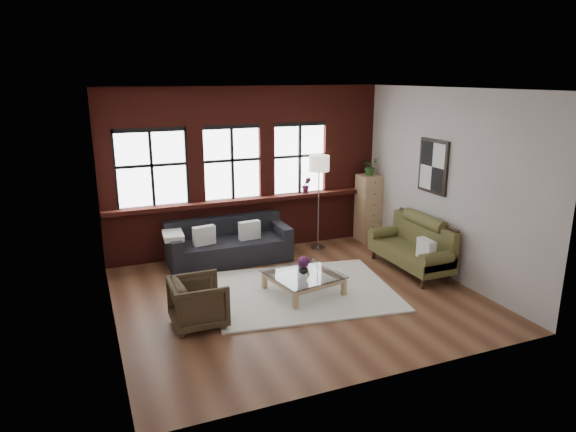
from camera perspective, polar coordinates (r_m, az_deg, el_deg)
name	(u,v)px	position (r m, az deg, el deg)	size (l,w,h in m)	color
floor	(296,295)	(8.27, 0.95, -8.81)	(5.50, 5.50, 0.00)	brown
ceiling	(297,89)	(7.55, 1.06, 13.95)	(5.50, 5.50, 0.00)	white
wall_back	(246,170)	(10.05, -4.66, 5.08)	(5.50, 5.50, 0.00)	#BBB4AE
wall_front	(389,247)	(5.63, 11.11, -3.44)	(5.50, 5.50, 0.00)	#BBB4AE
wall_left	(105,216)	(7.16, -19.67, 0.00)	(5.00, 5.00, 0.00)	#BBB4AE
wall_right	(445,184)	(9.17, 17.02, 3.46)	(5.00, 5.00, 0.00)	#BBB4AE
brick_backwall	(247,171)	(9.99, -4.56, 5.03)	(5.50, 0.12, 3.20)	#581B14
sill_ledge	(249,200)	(10.03, -4.33, 1.79)	(5.50, 0.30, 0.08)	#581B14
window_left	(152,169)	(9.59, -14.92, 5.03)	(1.38, 0.10, 1.50)	black
window_mid	(232,164)	(9.89, -6.25, 5.76)	(1.38, 0.10, 1.50)	black
window_right	(299,160)	(10.36, 1.24, 6.28)	(1.38, 0.10, 1.50)	black
wall_poster	(433,166)	(9.34, 15.84, 5.32)	(0.05, 0.74, 0.94)	black
shag_rug	(302,291)	(8.39, 1.57, -8.32)	(2.87, 2.25, 0.03)	silver
dark_sofa	(229,241)	(9.63, -6.59, -2.75)	(2.26, 0.91, 0.82)	black
pillow_a	(204,235)	(9.37, -9.30, -2.15)	(0.40, 0.14, 0.34)	white
pillow_b	(249,230)	(9.58, -4.30, -1.58)	(0.40, 0.14, 0.34)	white
vintage_settee	(410,245)	(9.37, 13.43, -3.17)	(0.79, 1.78, 0.95)	brown
pillow_settee	(426,249)	(8.88, 15.08, -3.58)	(0.14, 0.38, 0.34)	white
armchair	(198,302)	(7.33, -9.92, -9.43)	(0.73, 0.75, 0.68)	#392D1C
coffee_table	(303,284)	(8.29, 1.73, -7.51)	(1.03, 1.03, 0.35)	tan
vase	(304,269)	(8.19, 1.74, -5.89)	(0.15, 0.15, 0.16)	#B2B2B2
flowers	(304,262)	(8.15, 1.75, -5.13)	(0.18, 0.18, 0.18)	#581E51
drawer_chest	(368,208)	(10.90, 8.90, 0.91)	(0.43, 0.43, 1.40)	tan
potted_plant_top	(370,166)	(10.72, 9.09, 5.47)	(0.33, 0.28, 0.36)	#2D5923
floor_lamp	(319,199)	(10.18, 3.41, 1.89)	(0.40, 0.40, 2.03)	#A5A5A8
sill_plant	(306,185)	(10.38, 2.06, 3.47)	(0.18, 0.15, 0.33)	#581E51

